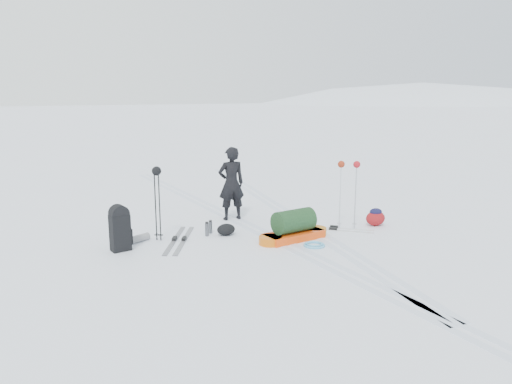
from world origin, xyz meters
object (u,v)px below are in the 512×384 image
(pulk_sled, at_px, (294,228))
(ski_poles_black, at_px, (157,180))
(expedition_rucksack, at_px, (122,229))
(skier, at_px, (231,184))

(pulk_sled, bearing_deg, ski_poles_black, 146.77)
(pulk_sled, xyz_separation_m, ski_poles_black, (-2.57, 1.17, 1.03))
(expedition_rucksack, bearing_deg, ski_poles_black, 10.97)
(expedition_rucksack, distance_m, ski_poles_black, 1.21)
(pulk_sled, bearing_deg, skier, 95.38)
(skier, xyz_separation_m, ski_poles_black, (-2.04, -0.94, 0.39))
(skier, distance_m, expedition_rucksack, 3.13)
(skier, distance_m, ski_poles_black, 2.28)
(pulk_sled, bearing_deg, expedition_rucksack, 156.94)
(expedition_rucksack, bearing_deg, skier, 13.48)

